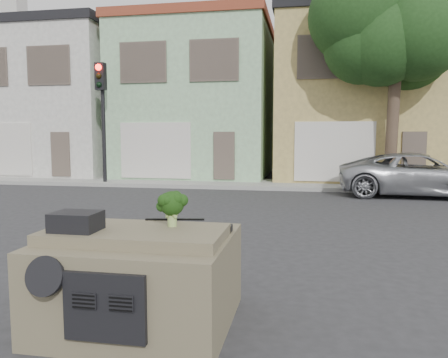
# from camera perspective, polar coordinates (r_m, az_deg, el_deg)

# --- Properties ---
(ground_plane) EXTENTS (120.00, 120.00, 0.00)m
(ground_plane) POSITION_cam_1_polar(r_m,az_deg,el_deg) (8.02, -2.78, -9.60)
(ground_plane) COLOR #303033
(ground_plane) RESTS_ON ground
(sidewalk) EXTENTS (40.00, 3.00, 0.15)m
(sidewalk) POSITION_cam_1_polar(r_m,az_deg,el_deg) (18.23, 4.79, -0.67)
(sidewalk) COLOR gray
(sidewalk) RESTS_ON ground
(townhouse_white) EXTENTS (7.20, 8.20, 7.55)m
(townhouse_white) POSITION_cam_1_polar(r_m,az_deg,el_deg) (25.52, -19.88, 9.18)
(townhouse_white) COLOR beige
(townhouse_white) RESTS_ON ground
(townhouse_mint) EXTENTS (7.20, 8.20, 7.55)m
(townhouse_mint) POSITION_cam_1_polar(r_m,az_deg,el_deg) (22.71, -3.06, 9.97)
(townhouse_mint) COLOR #98C595
(townhouse_mint) RESTS_ON ground
(townhouse_tan) EXTENTS (7.20, 8.20, 7.55)m
(townhouse_tan) POSITION_cam_1_polar(r_m,az_deg,el_deg) (22.20, 16.42, 9.84)
(townhouse_tan) COLOR tan
(townhouse_tan) RESTS_ON ground
(silver_pickup) EXTENTS (5.54, 2.79, 1.50)m
(silver_pickup) POSITION_cam_1_polar(r_m,az_deg,el_deg) (16.59, 24.09, -2.07)
(silver_pickup) COLOR #A7A9AF
(silver_pickup) RESTS_ON ground
(traffic_signal) EXTENTS (0.40, 0.40, 5.10)m
(traffic_signal) POSITION_cam_1_polar(r_m,az_deg,el_deg) (18.94, -15.58, 6.88)
(traffic_signal) COLOR black
(traffic_signal) RESTS_ON ground
(tree_near) EXTENTS (4.40, 4.00, 8.50)m
(tree_near) POSITION_cam_1_polar(r_m,az_deg,el_deg) (17.75, 21.34, 12.29)
(tree_near) COLOR #1B3B16
(tree_near) RESTS_ON ground
(car_dashboard) EXTENTS (2.00, 1.80, 1.12)m
(car_dashboard) POSITION_cam_1_polar(r_m,az_deg,el_deg) (5.11, -10.70, -12.20)
(car_dashboard) COLOR #6A6149
(car_dashboard) RESTS_ON ground
(instrument_hump) EXTENTS (0.48, 0.38, 0.20)m
(instrument_hump) POSITION_cam_1_polar(r_m,az_deg,el_deg) (4.88, -18.74, -5.27)
(instrument_hump) COLOR black
(instrument_hump) RESTS_ON car_dashboard
(wiper_arm) EXTENTS (0.69, 0.15, 0.02)m
(wiper_arm) POSITION_cam_1_polar(r_m,az_deg,el_deg) (5.23, -6.44, -5.26)
(wiper_arm) COLOR black
(wiper_arm) RESTS_ON car_dashboard
(broccoli) EXTENTS (0.37, 0.37, 0.40)m
(broccoli) POSITION_cam_1_polar(r_m,az_deg,el_deg) (4.86, -6.81, -3.83)
(broccoli) COLOR black
(broccoli) RESTS_ON car_dashboard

